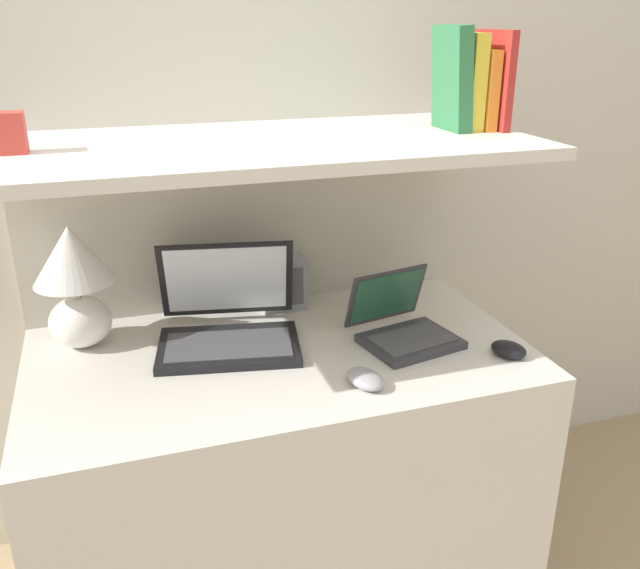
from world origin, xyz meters
name	(u,v)px	position (x,y,z in m)	size (l,w,h in m)	color
wall_back	(239,132)	(0.00, 0.75, 1.20)	(6.00, 0.05, 2.40)	beige
desk	(284,471)	(0.00, 0.34, 0.36)	(1.23, 0.68, 0.72)	silver
back_riser	(251,334)	(0.00, 0.70, 0.60)	(1.23, 0.04, 1.20)	beige
shelf	(268,146)	(0.00, 0.41, 1.22)	(1.23, 0.61, 0.03)	silver
table_lamp	(75,279)	(-0.47, 0.54, 0.90)	(0.20, 0.20, 0.32)	white
laptop_large	(228,323)	(-0.11, 0.45, 0.77)	(0.40, 0.37, 0.24)	black
laptop_small	(403,327)	(0.32, 0.31, 0.75)	(0.27, 0.27, 0.17)	#333338
computer_mouse	(365,379)	(0.14, 0.13, 0.73)	(0.09, 0.12, 0.04)	#99999E
second_mouse	(509,349)	(0.53, 0.15, 0.73)	(0.10, 0.11, 0.04)	black
router_box	(283,283)	(0.08, 0.61, 0.79)	(0.12, 0.08, 0.16)	gray
book_red	(492,80)	(0.58, 0.41, 1.35)	(0.02, 0.18, 0.24)	#A82823
book_orange	(480,89)	(0.55, 0.41, 1.33)	(0.03, 0.14, 0.19)	orange
book_yellow	(467,82)	(0.51, 0.41, 1.35)	(0.04, 0.13, 0.23)	gold
book_green	(452,79)	(0.47, 0.41, 1.36)	(0.06, 0.14, 0.25)	#2D7042
shelf_gadget	(7,133)	(-0.55, 0.41, 1.27)	(0.07, 0.06, 0.08)	#CC3D33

